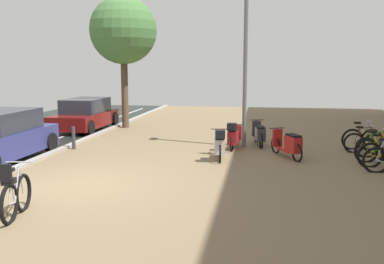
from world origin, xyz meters
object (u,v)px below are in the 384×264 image
Objects in this scene: bollard_far at (74,138)px; scooter_extra at (259,134)px; street_tree at (123,31)px; bicycle_foreground at (13,196)px; bicycle_rack_05 at (362,139)px; scooter_near at (234,136)px; bicycle_rack_03 at (376,147)px; parked_car_far at (85,115)px; bicycle_rack_04 at (364,143)px; bicycle_rack_01 at (383,155)px; scooter_far at (289,145)px; lamp_post at (245,56)px; scooter_mid at (220,145)px; bicycle_rack_02 at (377,150)px.

scooter_extra is at bearing 14.87° from bollard_far.
bicycle_foreground is at bearing -82.00° from street_tree.
bicycle_rack_05 is 0.79× the size of scooter_near.
bicycle_rack_03 is at bearing 1.47° from bollard_far.
bicycle_rack_04 is at bearing -17.44° from parked_car_far.
bicycle_rack_01 is at bearing -24.58° from scooter_near.
bicycle_foreground is 8.07m from scooter_near.
street_tree is (-1.62, 11.52, 3.94)m from bicycle_foreground.
lamp_post is at bearing 131.50° from scooter_far.
bicycle_foreground is 0.26× the size of lamp_post.
bicycle_rack_03 is at bearing -15.23° from lamp_post.
scooter_far is (-2.50, 0.80, 0.06)m from bicycle_rack_01.
scooter_mid is 1.02× the size of scooter_far.
scooter_near is 0.99× the size of scooter_mid.
bicycle_foreground is at bearing -116.64° from scooter_near.
bicycle_rack_01 is 0.36× the size of parked_car_far.
scooter_extra is (-3.44, 0.09, 0.05)m from bicycle_rack_05.
scooter_mid is at bearing -115.41° from scooter_extra.
scooter_mid is (-4.53, -1.71, 0.12)m from bicycle_rack_04.
bicycle_rack_01 is (7.89, 5.26, -0.05)m from bicycle_foreground.
bicycle_rack_04 is (-0.21, 0.65, 0.01)m from bicycle_rack_03.
scooter_near is 0.44× the size of parked_car_far.
bicycle_rack_03 is 3.84m from scooter_extra.
scooter_mid is (3.31, 5.51, 0.05)m from bicycle_foreground.
scooter_near is at bearing -179.88° from bicycle_rack_04.
street_tree is (1.59, 0.82, 3.69)m from parked_car_far.
bicycle_foreground is 1.03× the size of bicycle_rack_02.
bicycle_rack_03 is at bearing -20.13° from parked_car_far.
scooter_extra is at bearing -30.22° from street_tree.
bicycle_rack_05 is (7.92, 7.88, -0.05)m from bicycle_foreground.
bicycle_rack_04 is 1.69× the size of bollard_far.
bicycle_rack_02 reaches higher than bicycle_rack_03.
bicycle_rack_03 is 0.73× the size of scooter_far.
bicycle_foreground reaches higher than scooter_far.
bicycle_foreground is 0.81× the size of scooter_mid.
bicycle_rack_01 is 1.32m from bicycle_rack_03.
bicycle_foreground reaches higher than scooter_near.
street_tree is at bearing 146.66° from bicycle_rack_01.
scooter_extra is at bearing 167.51° from bicycle_rack_04.
bicycle_rack_02 is 4.49m from scooter_near.
bicycle_rack_05 is 3.45m from scooter_extra.
street_tree is at bearing 88.62° from bollard_far.
scooter_extra is (-3.42, 2.71, 0.05)m from bicycle_rack_01.
parked_car_far reaches higher than bicycle_rack_01.
bollard_far is at bearing -91.38° from street_tree.
lamp_post is at bearing 148.42° from bicycle_rack_01.
scooter_extra is at bearing 60.70° from bicycle_foreground.
scooter_far is at bearing 162.33° from bicycle_rack_01.
bicycle_rack_01 is at bearing -6.26° from bollard_far.
lamp_post reaches higher than parked_car_far.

